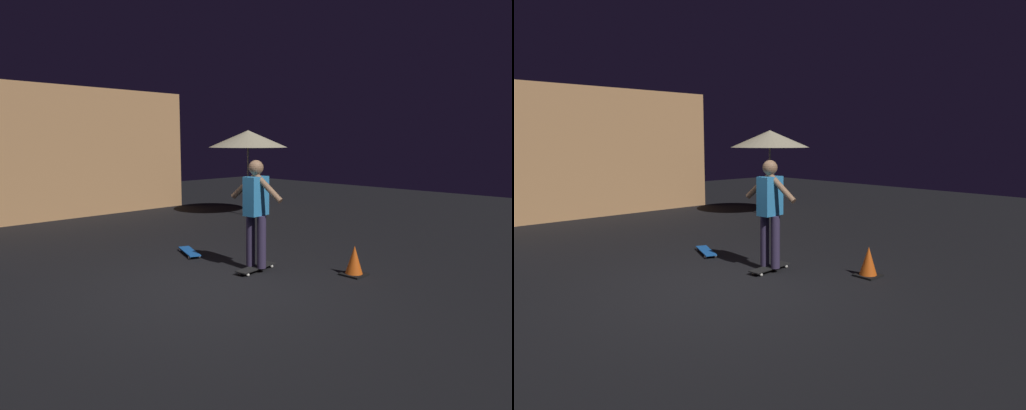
# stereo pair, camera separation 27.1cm
# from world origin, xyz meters

# --- Properties ---
(ground_plane) EXTENTS (28.00, 28.00, 0.00)m
(ground_plane) POSITION_xyz_m (0.00, 0.00, 0.00)
(ground_plane) COLOR black
(patio_umbrella) EXTENTS (2.10, 2.10, 2.30)m
(patio_umbrella) POSITION_xyz_m (4.74, 4.09, 2.07)
(patio_umbrella) COLOR slate
(patio_umbrella) RESTS_ON ground_plane
(skateboard_ridden) EXTENTS (0.80, 0.29, 0.07)m
(skateboard_ridden) POSITION_xyz_m (1.15, 0.17, 0.06)
(skateboard_ridden) COLOR black
(skateboard_ridden) RESTS_ON ground_plane
(skateboard_spare) EXTENTS (0.46, 0.80, 0.07)m
(skateboard_spare) POSITION_xyz_m (1.03, 1.75, 0.06)
(skateboard_spare) COLOR #1959B2
(skateboard_spare) RESTS_ON ground_plane
(skater) EXTENTS (0.40, 0.99, 1.67)m
(skater) POSITION_xyz_m (1.15, 0.17, 1.04)
(skater) COLOR #382D4C
(skater) RESTS_ON skateboard_ridden
(traffic_cone) EXTENTS (0.34, 0.34, 0.46)m
(traffic_cone) POSITION_xyz_m (2.05, -1.04, 0.21)
(traffic_cone) COLOR black
(traffic_cone) RESTS_ON ground_plane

